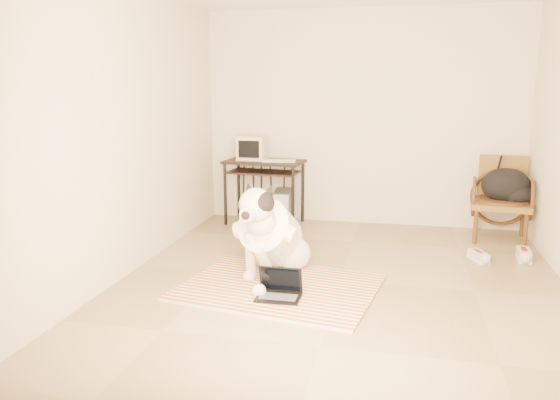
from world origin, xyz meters
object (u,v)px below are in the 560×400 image
(pc_tower, at_px, (283,207))
(backpack, at_px, (508,187))
(computer_desk, at_px, (264,170))
(rattan_chair, at_px, (501,198))
(crt_monitor, at_px, (252,148))
(dog, at_px, (271,235))
(laptop, at_px, (279,290))

(pc_tower, distance_m, backpack, 2.70)
(computer_desk, height_order, rattan_chair, rattan_chair)
(computer_desk, bearing_deg, crt_monitor, 162.48)
(computer_desk, relative_size, crt_monitor, 3.02)
(crt_monitor, relative_size, pc_tower, 0.69)
(pc_tower, height_order, rattan_chair, rattan_chair)
(dog, height_order, crt_monitor, crt_monitor)
(crt_monitor, relative_size, rattan_chair, 0.36)
(dog, height_order, pc_tower, dog)
(laptop, height_order, crt_monitor, crt_monitor)
(pc_tower, bearing_deg, laptop, -78.60)
(rattan_chair, bearing_deg, pc_tower, 177.51)
(dog, xyz_separation_m, pc_tower, (-0.29, 1.89, -0.16))
(laptop, xyz_separation_m, pc_tower, (-0.50, 2.48, 0.14))
(crt_monitor, distance_m, rattan_chair, 3.07)
(computer_desk, height_order, backpack, backpack)
(rattan_chair, height_order, backpack, rattan_chair)
(laptop, distance_m, pc_tower, 2.53)
(dog, height_order, computer_desk, dog)
(laptop, height_order, pc_tower, pc_tower)
(crt_monitor, distance_m, backpack, 3.11)
(computer_desk, bearing_deg, pc_tower, 0.68)
(computer_desk, relative_size, backpack, 1.85)
(computer_desk, relative_size, pc_tower, 2.10)
(laptop, bearing_deg, computer_desk, 106.78)
(crt_monitor, xyz_separation_m, pc_tower, (0.42, -0.05, -0.75))
(computer_desk, distance_m, rattan_chair, 2.87)
(pc_tower, relative_size, rattan_chair, 0.52)
(computer_desk, bearing_deg, laptop, -73.22)
(rattan_chair, relative_size, backpack, 1.71)
(crt_monitor, relative_size, backpack, 0.61)
(laptop, xyz_separation_m, rattan_chair, (2.11, 2.36, 0.40))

